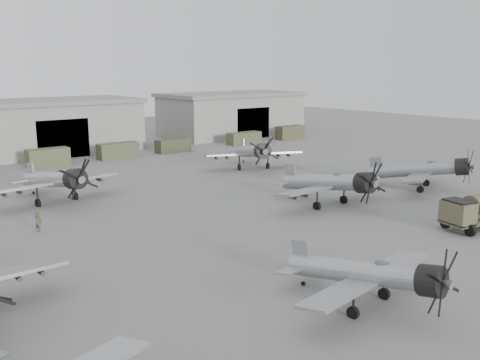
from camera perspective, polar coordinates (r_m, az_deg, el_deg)
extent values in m
plane|color=slate|center=(41.35, 10.36, -7.73)|extent=(220.00, 220.00, 0.00)
cube|color=gray|center=(92.71, -19.86, 5.18)|extent=(28.00, 14.00, 8.00)
cube|color=slate|center=(92.35, -20.05, 7.86)|extent=(29.00, 14.80, 0.70)
cube|color=black|center=(86.46, -18.33, 4.17)|extent=(8.12, 0.40, 6.00)
cube|color=gray|center=(110.88, -0.88, 6.88)|extent=(28.00, 14.00, 8.00)
cube|color=slate|center=(110.58, -0.89, 9.12)|extent=(29.00, 14.80, 0.70)
cube|color=black|center=(105.71, 1.39, 6.08)|extent=(8.12, 0.40, 6.00)
cube|color=#484B31|center=(80.43, -19.80, 2.29)|extent=(5.78, 2.20, 2.55)
cube|color=#444A30|center=(84.47, -12.87, 3.08)|extent=(6.33, 2.20, 2.40)
cube|color=#3A3C27|center=(89.16, -7.16, 3.65)|extent=(5.79, 2.20, 2.14)
cube|color=#46482F|center=(97.85, 0.44, 4.49)|extent=(6.61, 2.20, 2.17)
cube|color=#42412B|center=(105.47, 5.35, 5.08)|extent=(6.02, 2.20, 2.57)
cylinder|color=#979AA0|center=(32.49, 12.63, -9.57)|extent=(2.68, 9.84, 2.87)
cylinder|color=black|center=(30.44, 19.76, -10.11)|extent=(1.93, 1.67, 1.91)
cube|color=#979AA0|center=(32.32, 13.46, -10.17)|extent=(11.65, 3.56, 0.52)
cube|color=#979AA0|center=(34.67, 6.48, -7.70)|extent=(0.32, 1.53, 1.83)
ellipsoid|color=#3F4C54|center=(31.53, 15.01, -8.75)|extent=(0.69, 1.17, 0.51)
cylinder|color=black|center=(31.43, 11.97, -13.68)|extent=(0.35, 0.76, 0.73)
cylinder|color=black|center=(34.22, 15.12, -11.65)|extent=(0.35, 0.76, 0.73)
cylinder|color=black|center=(35.25, 6.76, -10.91)|extent=(0.15, 0.31, 0.29)
cylinder|color=#95989D|center=(54.84, 9.05, -0.24)|extent=(1.70, 11.29, 3.32)
cylinder|color=black|center=(51.57, 13.21, -0.29)|extent=(2.04, 1.70, 2.21)
cube|color=#95989D|center=(54.48, 9.54, -0.63)|extent=(13.31, 2.47, 0.60)
cube|color=#95989D|center=(58.17, 5.39, 0.72)|extent=(0.14, 1.77, 2.12)
ellipsoid|color=#3F4C54|center=(53.55, 10.43, 0.46)|extent=(0.65, 1.28, 0.60)
cylinder|color=black|center=(53.28, 8.21, -2.76)|extent=(0.31, 0.85, 0.85)
cylinder|color=black|center=(56.24, 11.00, -2.07)|extent=(0.31, 0.85, 0.85)
cylinder|color=black|center=(58.45, 5.56, -1.59)|extent=(0.13, 0.34, 0.34)
cylinder|color=gray|center=(64.80, 18.37, 1.07)|extent=(5.62, 10.49, 3.17)
cylinder|color=black|center=(64.06, 22.60, 1.32)|extent=(2.40, 2.23, 2.11)
cube|color=gray|center=(64.75, 18.88, 0.79)|extent=(12.54, 7.03, 0.57)
cube|color=gray|center=(65.72, 14.29, 1.59)|extent=(0.77, 1.60, 2.02)
ellipsoid|color=#3F4C54|center=(64.40, 19.84, 1.73)|extent=(1.04, 1.36, 0.57)
cylinder|color=black|center=(63.17, 18.67, -0.97)|extent=(0.58, 0.86, 0.81)
cylinder|color=black|center=(66.90, 19.24, -0.31)|extent=(0.58, 0.86, 0.81)
cylinder|color=black|center=(66.08, 14.45, -0.34)|extent=(0.24, 0.35, 0.32)
cylinder|color=#A0A2A9|center=(58.77, -19.43, 0.06)|extent=(2.86, 11.52, 3.36)
cylinder|color=black|center=(54.17, -17.15, 0.11)|extent=(2.22, 1.92, 2.24)
cube|color=#A0A2A9|center=(58.25, -19.14, -0.30)|extent=(13.63, 3.84, 0.60)
cube|color=#A0A2A9|center=(63.27, -21.44, 0.88)|extent=(0.33, 1.79, 2.15)
ellipsoid|color=#3F4C54|center=(57.06, -18.74, 0.77)|extent=(0.78, 1.35, 0.60)
cylinder|color=black|center=(57.60, -20.75, -2.30)|extent=(0.39, 0.89, 0.86)
cylinder|color=black|center=(59.32, -17.16, -1.66)|extent=(0.39, 0.89, 0.86)
cylinder|color=black|center=(63.45, -21.16, -1.27)|extent=(0.17, 0.36, 0.34)
cylinder|color=#92949A|center=(74.05, 1.29, 3.08)|extent=(6.16, 11.09, 3.37)
cylinder|color=black|center=(69.13, 2.43, 3.11)|extent=(2.57, 2.39, 2.24)
cube|color=#92949A|center=(73.48, 1.42, 2.79)|extent=(13.26, 7.70, 0.61)
cube|color=#92949A|center=(78.86, 0.29, 3.75)|extent=(0.85, 1.69, 2.15)
ellipsoid|color=#3F4C54|center=(72.27, 1.66, 3.64)|extent=(1.12, 1.44, 0.60)
cylinder|color=black|center=(73.05, -0.08, 1.37)|extent=(0.63, 0.91, 0.86)
cylinder|color=black|center=(74.15, 2.98, 1.51)|extent=(0.63, 0.91, 0.86)
cylinder|color=black|center=(78.93, 0.35, 2.01)|extent=(0.26, 0.37, 0.34)
cube|color=#4B4831|center=(48.82, 22.22, -3.24)|extent=(2.26, 2.88, 1.91)
cube|color=black|center=(48.58, 22.32, -2.08)|extent=(2.09, 2.53, 0.17)
cylinder|color=black|center=(48.44, 23.36, -4.97)|extent=(0.52, 1.06, 1.01)
imported|color=#49492F|center=(48.70, -20.73, -4.09)|extent=(0.69, 0.83, 1.96)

